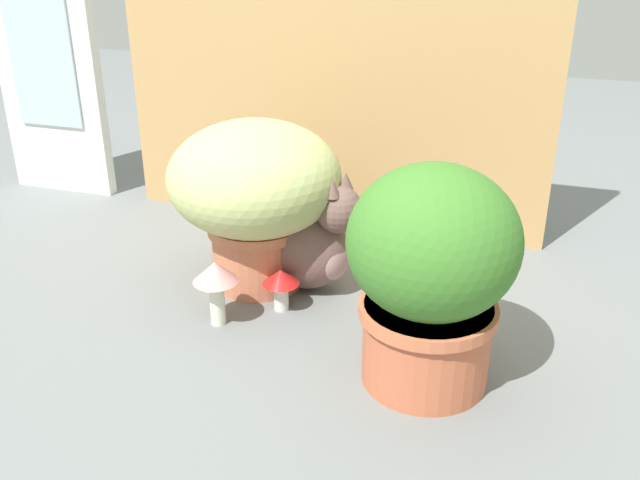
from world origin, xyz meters
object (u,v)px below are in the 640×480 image
mushroom_ornament_pink (216,278)px  cat (305,242)px  leafy_planter (431,271)px  grass_planter (255,190)px  mushroom_ornament_red (281,281)px

mushroom_ornament_pink → cat: bearing=60.1°
leafy_planter → mushroom_ornament_pink: leafy_planter is taller
grass_planter → mushroom_ornament_pink: bearing=-92.6°
leafy_planter → mushroom_ornament_pink: size_ratio=2.89×
cat → leafy_planter: bearing=-39.7°
cat → mushroom_ornament_pink: size_ratio=2.42×
leafy_planter → grass_planter: bearing=149.5°
cat → mushroom_ornament_red: cat is taller
mushroom_ornament_red → mushroom_ornament_pink: (-0.11, -0.10, 0.04)m
leafy_planter → mushroom_ornament_red: 0.43m
grass_planter → cat: size_ratio=1.11×
grass_planter → mushroom_ornament_red: bearing=-46.9°
grass_planter → mushroom_ornament_red: (0.10, -0.11, -0.17)m
leafy_planter → cat: 0.47m
mushroom_ornament_red → cat: bearing=82.3°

